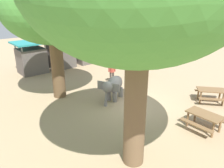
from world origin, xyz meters
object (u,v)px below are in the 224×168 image
wooden_bench (143,69)px  market_stall_teal (32,59)px  picnic_table_far (204,118)px  picnic_table_near (211,93)px  elephant (113,86)px  shade_tree_main (52,9)px  market_stall_orange (86,51)px  person_handler (112,70)px  market_stall_white (61,55)px

wooden_bench → market_stall_teal: 8.98m
picnic_table_far → picnic_table_near: bearing=-67.1°
elephant → shade_tree_main: bearing=-73.0°
picnic_table_far → market_stall_orange: 13.59m
person_handler → market_stall_teal: bearing=-114.5°
market_stall_white → elephant: bearing=-96.5°
elephant → picnic_table_near: bearing=113.2°
market_stall_orange → picnic_table_far: bearing=-100.4°
shade_tree_main → picnic_table_far: 9.38m
elephant → person_handler: size_ratio=1.21×
elephant → shade_tree_main: shade_tree_main is taller
picnic_table_near → market_stall_orange: size_ratio=0.83×
picnic_table_far → market_stall_orange: size_ratio=0.60×
picnic_table_far → market_stall_white: 13.37m
elephant → market_stall_white: size_ratio=0.78×
shade_tree_main → market_stall_orange: bearing=45.4°
market_stall_teal → market_stall_orange: same height
person_handler → wooden_bench: 3.24m
market_stall_white → market_stall_orange: bearing=0.0°
wooden_bench → market_stall_white: size_ratio=0.58×
market_stall_white → picnic_table_far: bearing=-89.4°
person_handler → market_stall_orange: bearing=-160.6°
picnic_table_far → market_stall_white: bearing=0.7°
picnic_table_far → wooden_bench: bearing=-27.9°
picnic_table_far → market_stall_white: (-0.14, 13.35, 0.55)m
picnic_table_near → market_stall_white: market_stall_white is taller
shade_tree_main → market_stall_orange: (5.72, 5.80, -3.94)m
person_handler → shade_tree_main: (-3.95, 0.22, 4.13)m
market_stall_orange → shade_tree_main: bearing=-134.6°
picnic_table_far → market_stall_teal: bearing=11.7°
picnic_table_near → elephant: bearing=6.7°
elephant → wooden_bench: (4.97, 2.27, -0.41)m
picnic_table_near → wooden_bench: bearing=-48.8°
picnic_table_far → person_handler: bearing=-5.3°
person_handler → shade_tree_main: bearing=-57.3°
picnic_table_far → market_stall_orange: bearing=-10.4°
elephant → picnic_table_near: 5.60m
market_stall_teal → elephant: bearing=-78.7°
picnic_table_near → market_stall_teal: (-5.77, 12.08, 0.55)m
picnic_table_near → market_stall_orange: bearing=-38.0°
elephant → person_handler: (1.77, 2.27, 0.06)m
person_handler → shade_tree_main: shade_tree_main is taller
shade_tree_main → picnic_table_near: 9.96m
shade_tree_main → picnic_table_far: (3.26, -7.55, -4.49)m
wooden_bench → market_stall_orange: size_ratio=0.58×
market_stall_white → wooden_bench: bearing=-56.2°
wooden_bench → picnic_table_near: bearing=-114.9°
elephant → shade_tree_main: size_ratio=0.28×
elephant → market_stall_orange: (3.54, 8.29, 0.26)m
elephant → picnic_table_far: (1.08, -5.06, -0.30)m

